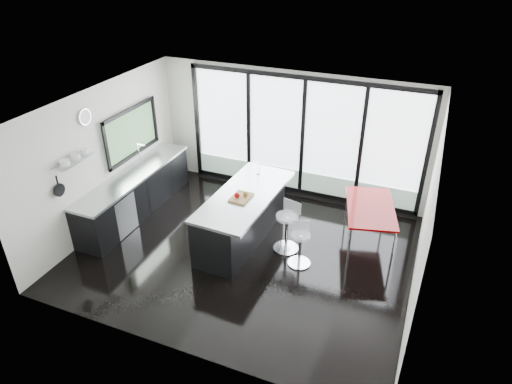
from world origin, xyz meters
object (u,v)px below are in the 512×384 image
at_px(bar_stool_near, 300,249).
at_px(red_table, 368,225).
at_px(island, 242,216).
at_px(bar_stool_far, 286,232).

distance_m(bar_stool_near, red_table, 1.50).
bearing_deg(bar_stool_near, island, 146.91).
height_order(bar_stool_far, red_table, red_table).
distance_m(island, red_table, 2.41).
distance_m(island, bar_stool_near, 1.34).
bearing_deg(bar_stool_far, red_table, 44.43).
xyz_separation_m(bar_stool_far, red_table, (1.36, 0.79, 0.02)).
bearing_deg(island, red_table, 18.74).
relative_size(bar_stool_near, red_table, 0.43).
height_order(island, bar_stool_far, island).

